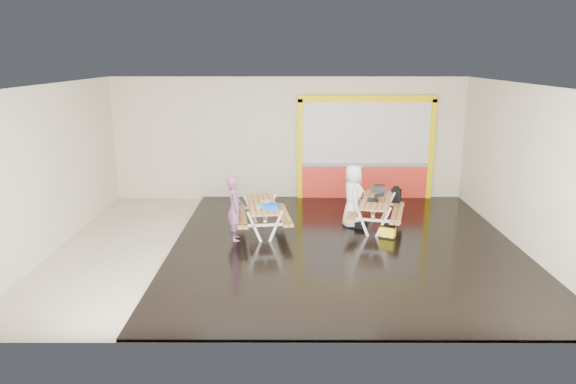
{
  "coord_description": "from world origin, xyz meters",
  "views": [
    {
      "loc": [
        0.04,
        -10.82,
        4.07
      ],
      "look_at": [
        0.0,
        0.9,
        1.0
      ],
      "focal_mm": 32.6,
      "sensor_mm": 36.0,
      "label": 1
    }
  ],
  "objects_px": {
    "person_left": "(235,208)",
    "dark_case": "(358,224)",
    "person_right": "(353,196)",
    "backpack": "(396,194)",
    "toolbox": "(379,189)",
    "fluke_bag": "(388,232)",
    "laptop_left": "(262,205)",
    "laptop_right": "(375,198)",
    "blue_pouch": "(271,206)",
    "picnic_table_left": "(262,210)",
    "picnic_table_right": "(376,206)"
  },
  "relations": [
    {
      "from": "picnic_table_right",
      "to": "backpack",
      "type": "bearing_deg",
      "value": 47.62
    },
    {
      "from": "person_right",
      "to": "laptop_left",
      "type": "xyz_separation_m",
      "value": [
        -2.16,
        -0.73,
        0.0
      ]
    },
    {
      "from": "picnic_table_right",
      "to": "dark_case",
      "type": "bearing_deg",
      "value": -178.31
    },
    {
      "from": "laptop_left",
      "to": "picnic_table_left",
      "type": "bearing_deg",
      "value": 92.57
    },
    {
      "from": "toolbox",
      "to": "backpack",
      "type": "xyz_separation_m",
      "value": [
        0.43,
        0.0,
        -0.14
      ]
    },
    {
      "from": "picnic_table_right",
      "to": "backpack",
      "type": "relative_size",
      "value": 5.3
    },
    {
      "from": "picnic_table_right",
      "to": "fluke_bag",
      "type": "relative_size",
      "value": 5.18
    },
    {
      "from": "person_right",
      "to": "backpack",
      "type": "xyz_separation_m",
      "value": [
        1.14,
        0.54,
        -0.1
      ]
    },
    {
      "from": "toolbox",
      "to": "fluke_bag",
      "type": "height_order",
      "value": "toolbox"
    },
    {
      "from": "picnic_table_left",
      "to": "backpack",
      "type": "bearing_deg",
      "value": 16.9
    },
    {
      "from": "person_left",
      "to": "dark_case",
      "type": "distance_m",
      "value": 3.08
    },
    {
      "from": "laptop_right",
      "to": "dark_case",
      "type": "xyz_separation_m",
      "value": [
        -0.36,
        0.1,
        -0.67
      ]
    },
    {
      "from": "laptop_left",
      "to": "backpack",
      "type": "height_order",
      "value": "backpack"
    },
    {
      "from": "person_right",
      "to": "picnic_table_left",
      "type": "bearing_deg",
      "value": 102.11
    },
    {
      "from": "laptop_left",
      "to": "laptop_right",
      "type": "height_order",
      "value": "laptop_right"
    },
    {
      "from": "laptop_left",
      "to": "backpack",
      "type": "relative_size",
      "value": 0.98
    },
    {
      "from": "picnic_table_left",
      "to": "dark_case",
      "type": "bearing_deg",
      "value": 8.17
    },
    {
      "from": "picnic_table_left",
      "to": "person_right",
      "type": "height_order",
      "value": "person_right"
    },
    {
      "from": "fluke_bag",
      "to": "backpack",
      "type": "bearing_deg",
      "value": 72.76
    },
    {
      "from": "toolbox",
      "to": "dark_case",
      "type": "xyz_separation_m",
      "value": [
        -0.58,
        -0.67,
        -0.7
      ]
    },
    {
      "from": "person_right",
      "to": "blue_pouch",
      "type": "bearing_deg",
      "value": 114.12
    },
    {
      "from": "blue_pouch",
      "to": "laptop_left",
      "type": "bearing_deg",
      "value": 141.96
    },
    {
      "from": "laptop_left",
      "to": "toolbox",
      "type": "relative_size",
      "value": 1.03
    },
    {
      "from": "laptop_right",
      "to": "fluke_bag",
      "type": "height_order",
      "value": "laptop_right"
    },
    {
      "from": "dark_case",
      "to": "laptop_right",
      "type": "bearing_deg",
      "value": -15.53
    },
    {
      "from": "person_left",
      "to": "dark_case",
      "type": "relative_size",
      "value": 3.99
    },
    {
      "from": "picnic_table_right",
      "to": "dark_case",
      "type": "xyz_separation_m",
      "value": [
        -0.41,
        -0.01,
        -0.45
      ]
    },
    {
      "from": "person_left",
      "to": "backpack",
      "type": "relative_size",
      "value": 3.78
    },
    {
      "from": "blue_pouch",
      "to": "toolbox",
      "type": "xyz_separation_m",
      "value": [
        2.68,
        1.42,
        0.04
      ]
    },
    {
      "from": "dark_case",
      "to": "laptop_left",
      "type": "bearing_deg",
      "value": -165.5
    },
    {
      "from": "person_left",
      "to": "backpack",
      "type": "height_order",
      "value": "person_left"
    },
    {
      "from": "fluke_bag",
      "to": "toolbox",
      "type": "bearing_deg",
      "value": 89.42
    },
    {
      "from": "picnic_table_right",
      "to": "person_left",
      "type": "height_order",
      "value": "person_left"
    },
    {
      "from": "toolbox",
      "to": "backpack",
      "type": "distance_m",
      "value": 0.46
    },
    {
      "from": "person_left",
      "to": "dark_case",
      "type": "height_order",
      "value": "person_left"
    },
    {
      "from": "person_right",
      "to": "fluke_bag",
      "type": "relative_size",
      "value": 3.84
    },
    {
      "from": "person_right",
      "to": "dark_case",
      "type": "height_order",
      "value": "person_right"
    },
    {
      "from": "blue_pouch",
      "to": "picnic_table_left",
      "type": "bearing_deg",
      "value": 116.53
    },
    {
      "from": "laptop_right",
      "to": "blue_pouch",
      "type": "xyz_separation_m",
      "value": [
        -2.45,
        -0.65,
        -0.01
      ]
    },
    {
      "from": "person_right",
      "to": "dark_case",
      "type": "bearing_deg",
      "value": -137.85
    },
    {
      "from": "blue_pouch",
      "to": "toolbox",
      "type": "height_order",
      "value": "toolbox"
    },
    {
      "from": "picnic_table_left",
      "to": "fluke_bag",
      "type": "xyz_separation_m",
      "value": [
        2.87,
        -0.44,
        -0.37
      ]
    },
    {
      "from": "picnic_table_right",
      "to": "toolbox",
      "type": "xyz_separation_m",
      "value": [
        0.17,
        0.66,
        0.25
      ]
    },
    {
      "from": "fluke_bag",
      "to": "laptop_left",
      "type": "bearing_deg",
      "value": 176.48
    },
    {
      "from": "laptop_left",
      "to": "laptop_right",
      "type": "bearing_deg",
      "value": 10.54
    },
    {
      "from": "picnic_table_right",
      "to": "laptop_left",
      "type": "xyz_separation_m",
      "value": [
        -2.7,
        -0.6,
        0.21
      ]
    },
    {
      "from": "laptop_right",
      "to": "laptop_left",
      "type": "bearing_deg",
      "value": -169.46
    },
    {
      "from": "dark_case",
      "to": "person_left",
      "type": "bearing_deg",
      "value": -163.27
    },
    {
      "from": "person_right",
      "to": "laptop_right",
      "type": "bearing_deg",
      "value": -116.43
    },
    {
      "from": "person_left",
      "to": "laptop_right",
      "type": "relative_size",
      "value": 3.51
    }
  ]
}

